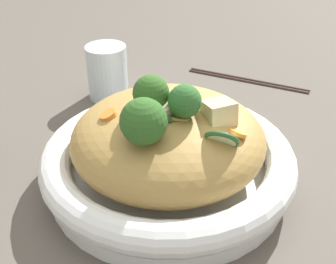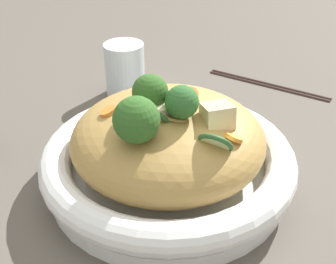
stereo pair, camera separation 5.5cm
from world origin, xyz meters
The scene contains 9 objects.
ground_plane centered at (0.00, 0.00, 0.00)m, with size 3.00×3.00×0.00m, color #564F47.
serving_bowl centered at (0.00, 0.00, 0.03)m, with size 0.33×0.33×0.06m.
noodle_heap centered at (0.00, 0.00, 0.07)m, with size 0.25×0.25×0.11m.
broccoli_florets centered at (0.04, 0.01, 0.14)m, with size 0.12×0.10×0.06m.
carrot_coins centered at (0.00, 0.01, 0.11)m, with size 0.12×0.16×0.03m.
zucchini_slices centered at (0.02, 0.05, 0.11)m, with size 0.06×0.12×0.05m.
chicken_chunks centered at (-0.01, 0.05, 0.12)m, with size 0.09×0.08×0.03m.
chopsticks_pair centered at (-0.34, -0.07, 0.00)m, with size 0.07×0.24×0.01m.
drinking_glass centered at (-0.13, -0.24, 0.05)m, with size 0.07×0.07×0.10m.
Camera 2 is at (0.33, 0.33, 0.37)m, focal length 47.06 mm.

